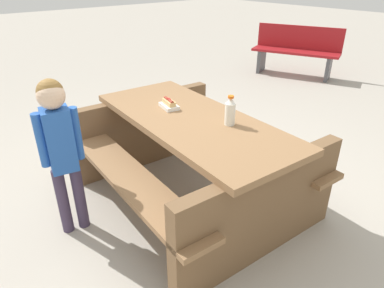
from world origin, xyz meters
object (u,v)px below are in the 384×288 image
object	(u,v)px
picnic_table	(192,153)
soda_bottle	(230,112)
hotdog_tray	(169,104)
child_in_coat	(60,140)
park_bench_near	(296,50)

from	to	relation	value
picnic_table	soda_bottle	distance (m)	0.50
hotdog_tray	child_in_coat	xyz separation A→B (m)	(0.02, 0.90, -0.04)
hotdog_tray	park_bench_near	world-z (taller)	park_bench_near
child_in_coat	picnic_table	bearing A→B (deg)	-107.98
park_bench_near	soda_bottle	bearing A→B (deg)	117.41
child_in_coat	park_bench_near	world-z (taller)	child_in_coat
picnic_table	park_bench_near	distance (m)	4.24
picnic_table	child_in_coat	size ratio (longest dim) A/B	1.65
park_bench_near	hotdog_tray	bearing A→B (deg)	109.81
hotdog_tray	child_in_coat	distance (m)	0.90
soda_bottle	child_in_coat	xyz separation A→B (m)	(0.57, 1.03, -0.11)
picnic_table	child_in_coat	distance (m)	1.00
soda_bottle	park_bench_near	size ratio (longest dim) A/B	0.14
soda_bottle	child_in_coat	world-z (taller)	child_in_coat
child_in_coat	park_bench_near	distance (m)	5.01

